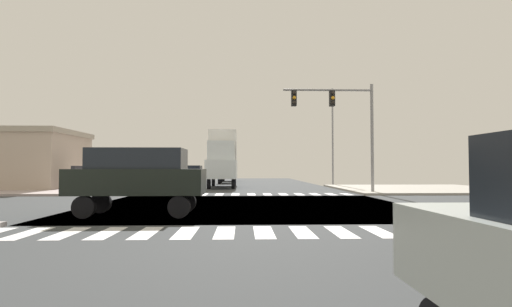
{
  "coord_description": "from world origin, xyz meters",
  "views": [
    {
      "loc": [
        -0.29,
        -17.56,
        1.66
      ],
      "look_at": [
        0.6,
        9.2,
        2.63
      ],
      "focal_mm": 27.83,
      "sensor_mm": 36.0,
      "label": 1
    }
  ],
  "objects_px": {
    "sedan_middle_4": "(227,173)",
    "suv_inner_2": "(138,175)",
    "box_truck_crossing_2": "(223,157)",
    "sedan_outer_5": "(193,174)",
    "traffic_signal_mast": "(339,113)",
    "sedan_leading_3": "(229,172)",
    "street_lamp": "(330,128)"
  },
  "relations": [
    {
      "from": "traffic_signal_mast",
      "to": "box_truck_crossing_2",
      "type": "bearing_deg",
      "value": 132.07
    },
    {
      "from": "sedan_outer_5",
      "to": "traffic_signal_mast",
      "type": "bearing_deg",
      "value": 131.39
    },
    {
      "from": "street_lamp",
      "to": "sedan_leading_3",
      "type": "xyz_separation_m",
      "value": [
        -9.83,
        12.49,
        -4.22
      ]
    },
    {
      "from": "box_truck_crossing_2",
      "to": "suv_inner_2",
      "type": "distance_m",
      "value": 20.04
    },
    {
      "from": "sedan_outer_5",
      "to": "suv_inner_2",
      "type": "bearing_deg",
      "value": 92.52
    },
    {
      "from": "street_lamp",
      "to": "sedan_middle_4",
      "type": "height_order",
      "value": "street_lamp"
    },
    {
      "from": "sedan_middle_4",
      "to": "sedan_outer_5",
      "type": "bearing_deg",
      "value": 58.95
    },
    {
      "from": "street_lamp",
      "to": "box_truck_crossing_2",
      "type": "distance_m",
      "value": 10.5
    },
    {
      "from": "box_truck_crossing_2",
      "to": "suv_inner_2",
      "type": "xyz_separation_m",
      "value": [
        -1.96,
        -19.91,
        -1.17
      ]
    },
    {
      "from": "sedan_leading_3",
      "to": "sedan_middle_4",
      "type": "relative_size",
      "value": 1.0
    },
    {
      "from": "sedan_middle_4",
      "to": "street_lamp",
      "type": "bearing_deg",
      "value": 147.93
    },
    {
      "from": "box_truck_crossing_2",
      "to": "sedan_middle_4",
      "type": "distance_m",
      "value": 8.72
    },
    {
      "from": "sedan_outer_5",
      "to": "street_lamp",
      "type": "bearing_deg",
      "value": 174.77
    },
    {
      "from": "sedan_middle_4",
      "to": "suv_inner_2",
      "type": "height_order",
      "value": "suv_inner_2"
    },
    {
      "from": "street_lamp",
      "to": "box_truck_crossing_2",
      "type": "relative_size",
      "value": 1.26
    },
    {
      "from": "sedan_outer_5",
      "to": "suv_inner_2",
      "type": "relative_size",
      "value": 0.93
    },
    {
      "from": "traffic_signal_mast",
      "to": "sedan_outer_5",
      "type": "bearing_deg",
      "value": 131.39
    },
    {
      "from": "traffic_signal_mast",
      "to": "sedan_middle_4",
      "type": "height_order",
      "value": "traffic_signal_mast"
    },
    {
      "from": "sedan_leading_3",
      "to": "street_lamp",
      "type": "bearing_deg",
      "value": 128.2
    },
    {
      "from": "sedan_outer_5",
      "to": "box_truck_crossing_2",
      "type": "bearing_deg",
      "value": 129.71
    },
    {
      "from": "traffic_signal_mast",
      "to": "street_lamp",
      "type": "height_order",
      "value": "street_lamp"
    },
    {
      "from": "sedan_middle_4",
      "to": "suv_inner_2",
      "type": "xyz_separation_m",
      "value": [
        -1.96,
        -28.51,
        0.28
      ]
    },
    {
      "from": "suv_inner_2",
      "to": "box_truck_crossing_2",
      "type": "bearing_deg",
      "value": -5.63
    },
    {
      "from": "suv_inner_2",
      "to": "traffic_signal_mast",
      "type": "bearing_deg",
      "value": -41.45
    },
    {
      "from": "traffic_signal_mast",
      "to": "box_truck_crossing_2",
      "type": "distance_m",
      "value": 12.08
    },
    {
      "from": "sedan_leading_3",
      "to": "sedan_middle_4",
      "type": "bearing_deg",
      "value": 90.0
    },
    {
      "from": "suv_inner_2",
      "to": "street_lamp",
      "type": "bearing_deg",
      "value": -27.81
    },
    {
      "from": "sedan_leading_3",
      "to": "suv_inner_2",
      "type": "relative_size",
      "value": 0.93
    },
    {
      "from": "street_lamp",
      "to": "suv_inner_2",
      "type": "relative_size",
      "value": 1.97
    },
    {
      "from": "sedan_middle_4",
      "to": "box_truck_crossing_2",
      "type": "bearing_deg",
      "value": 90.0
    },
    {
      "from": "sedan_middle_4",
      "to": "sedan_outer_5",
      "type": "height_order",
      "value": "same"
    },
    {
      "from": "box_truck_crossing_2",
      "to": "sedan_middle_4",
      "type": "bearing_deg",
      "value": -90.0
    }
  ]
}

